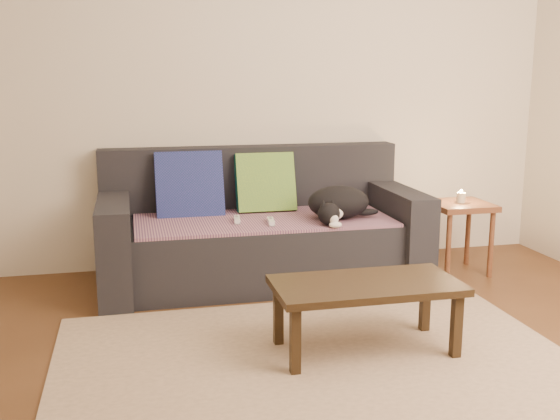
{
  "coord_description": "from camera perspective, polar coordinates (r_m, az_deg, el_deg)",
  "views": [
    {
      "loc": [
        -0.83,
        -2.63,
        1.37
      ],
      "look_at": [
        0.05,
        1.2,
        0.55
      ],
      "focal_mm": 42.0,
      "sensor_mm": 36.0,
      "label": 1
    }
  ],
  "objects": [
    {
      "name": "wii_remote_a",
      "position": [
        4.19,
        -3.76,
        -0.83
      ],
      "size": [
        0.05,
        0.15,
        0.03
      ],
      "primitive_type": "cube",
      "rotation": [
        0.0,
        0.0,
        1.44
      ],
      "color": "white",
      "rests_on": "throw_blanket"
    },
    {
      "name": "cushion_green",
      "position": [
        4.52,
        -1.3,
        2.37
      ],
      "size": [
        0.41,
        0.22,
        0.42
      ],
      "primitive_type": "cube",
      "rotation": [
        -0.31,
        0.0,
        0.0
      ],
      "color": "#0B483C",
      "rests_on": "throw_blanket"
    },
    {
      "name": "sofa",
      "position": [
        4.41,
        -1.72,
        -2.13
      ],
      "size": [
        2.1,
        0.94,
        0.87
      ],
      "color": "#232328",
      "rests_on": "ground"
    },
    {
      "name": "back_wall",
      "position": [
        4.7,
        -2.84,
        10.93
      ],
      "size": [
        4.5,
        0.04,
        2.6
      ],
      "primitive_type": "cube",
      "color": "beige",
      "rests_on": "ground"
    },
    {
      "name": "side_table",
      "position": [
        4.7,
        15.39,
        -0.42
      ],
      "size": [
        0.4,
        0.4,
        0.5
      ],
      "color": "brown",
      "rests_on": "ground"
    },
    {
      "name": "candle",
      "position": [
        4.68,
        15.48,
        1.07
      ],
      "size": [
        0.06,
        0.06,
        0.09
      ],
      "color": "beige",
      "rests_on": "side_table"
    },
    {
      "name": "rug",
      "position": [
        3.2,
        3.45,
        -13.44
      ],
      "size": [
        2.5,
        1.8,
        0.01
      ],
      "primitive_type": "cube",
      "color": "tan",
      "rests_on": "ground"
    },
    {
      "name": "coffee_table",
      "position": [
        3.27,
        7.5,
        -6.99
      ],
      "size": [
        0.92,
        0.46,
        0.37
      ],
      "color": "black",
      "rests_on": "rug"
    },
    {
      "name": "wii_remote_b",
      "position": [
        4.13,
        -0.79,
        -1.0
      ],
      "size": [
        0.05,
        0.15,
        0.03
      ],
      "primitive_type": "cube",
      "rotation": [
        0.0,
        0.0,
        1.45
      ],
      "color": "white",
      "rests_on": "throw_blanket"
    },
    {
      "name": "cushion_navy",
      "position": [
        4.44,
        -7.9,
        2.1
      ],
      "size": [
        0.45,
        0.25,
        0.46
      ],
      "primitive_type": "cube",
      "rotation": [
        -0.31,
        0.0,
        0.0
      ],
      "color": "navy",
      "rests_on": "throw_blanket"
    },
    {
      "name": "cat",
      "position": [
        4.27,
        5.07,
        0.56
      ],
      "size": [
        0.51,
        0.49,
        0.21
      ],
      "rotation": [
        0.0,
        0.0,
        0.38
      ],
      "color": "black",
      "rests_on": "throw_blanket"
    },
    {
      "name": "throw_blanket",
      "position": [
        4.29,
        -1.49,
        -0.85
      ],
      "size": [
        1.66,
        0.74,
        0.02
      ],
      "primitive_type": "cube",
      "color": "#492B51",
      "rests_on": "sofa"
    },
    {
      "name": "ground",
      "position": [
        3.08,
        4.26,
        -14.69
      ],
      "size": [
        4.5,
        4.5,
        0.0
      ],
      "primitive_type": "plane",
      "color": "brown",
      "rests_on": "ground"
    }
  ]
}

